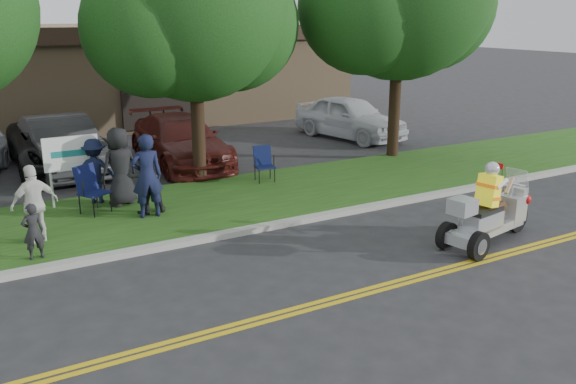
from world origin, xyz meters
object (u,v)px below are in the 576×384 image
spectator_adult_left (147,176)px  parked_car_left (62,145)px  parked_car_far_right (350,117)px  parked_car_mid (59,144)px  spectator_adult_right (35,204)px  spectator_adult_mid (146,176)px  parked_car_right (180,141)px  lawn_chair_b (90,186)px  trike_scooter (489,216)px  lawn_chair_a (263,161)px

spectator_adult_left → parked_car_left: spectator_adult_left is taller
parked_car_far_right → parked_car_mid: bearing=166.6°
parked_car_far_right → spectator_adult_right: bearing=-163.9°
spectator_adult_mid → spectator_adult_right: spectator_adult_mid is taller
spectator_adult_left → parked_car_far_right: size_ratio=0.41×
spectator_adult_left → parked_car_far_right: spectator_adult_left is taller
spectator_adult_mid → parked_car_right: bearing=-121.5°
lawn_chair_b → parked_car_far_right: bearing=-5.0°
lawn_chair_b → trike_scooter: bearing=-70.0°
trike_scooter → spectator_adult_left: (-5.46, 4.77, 0.44)m
lawn_chair_a → parked_car_left: 6.03m
lawn_chair_a → parked_car_mid: (-4.48, 4.53, 0.12)m
spectator_adult_right → parked_car_far_right: size_ratio=0.34×
trike_scooter → spectator_adult_left: size_ratio=1.39×
trike_scooter → parked_car_right: (-3.01, 9.43, 0.15)m
lawn_chair_a → parked_car_left: (-4.48, 4.03, 0.17)m
spectator_adult_mid → parked_car_right: 4.98m
parked_car_right → parked_car_far_right: (6.89, 0.84, 0.04)m
spectator_adult_right → parked_car_right: bearing=-145.8°
trike_scooter → parked_car_right: bearing=97.2°
parked_car_left → parked_car_right: (3.30, -0.82, -0.06)m
spectator_adult_mid → spectator_adult_right: 2.56m
spectator_adult_left → parked_car_mid: (-0.84, 5.99, -0.28)m
lawn_chair_b → parked_car_far_right: (10.39, 4.55, 0.06)m
parked_car_mid → parked_car_left: bearing=-88.3°
lawn_chair_b → spectator_adult_left: 1.45m
spectator_adult_mid → parked_car_far_right: spectator_adult_mid is taller
lawn_chair_a → parked_car_right: (-1.18, 3.21, 0.11)m
lawn_chair_b → parked_car_left: bearing=58.8°
lawn_chair_a → spectator_adult_mid: (-3.58, -1.15, 0.33)m
lawn_chair_b → parked_car_right: bearing=18.0°
lawn_chair_a → spectator_adult_mid: 3.78m
spectator_adult_mid → parked_car_left: 5.26m
parked_car_right → parked_car_far_right: 6.94m
parked_car_left → lawn_chair_b: bearing=-94.8°
parked_car_right → parked_car_far_right: parked_car_far_right is taller
parked_car_left → trike_scooter: bearing=-60.6°
parked_car_far_right → spectator_adult_mid: bearing=-161.5°
spectator_adult_mid → parked_car_left: (-0.90, 5.18, -0.16)m
lawn_chair_a → spectator_adult_right: spectator_adult_right is taller
lawn_chair_a → parked_car_mid: parked_car_mid is taller
lawn_chair_a → spectator_adult_right: 6.32m
parked_car_right → parked_car_far_right: bearing=8.6°
spectator_adult_mid → parked_car_far_right: 10.65m
parked_car_mid → parked_car_right: parked_car_mid is taller
spectator_adult_mid → spectator_adult_right: size_ratio=1.09×
trike_scooter → parked_car_mid: 12.47m
trike_scooter → spectator_adult_right: (-7.86, 4.34, 0.29)m
spectator_adult_mid → spectator_adult_right: bearing=13.9°
parked_car_left → lawn_chair_a: bearing=-44.2°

